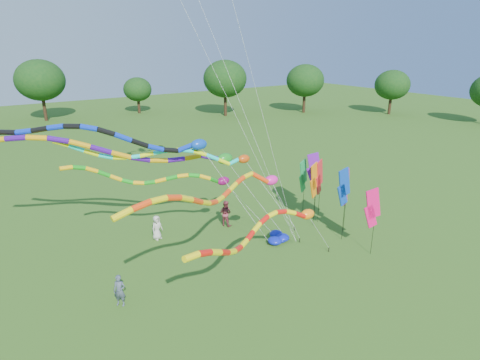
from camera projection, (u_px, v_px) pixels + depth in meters
ground at (311, 290)px, 20.65m from camera, size 160.00×160.00×0.00m
tree_ring at (310, 190)px, 17.86m from camera, size 118.32×120.31×9.72m
tube_kite_red at (271, 227)px, 18.25m from camera, size 11.50×4.43×6.02m
tube_kite_orange at (229, 189)px, 18.14m from camera, size 12.55×4.83×7.55m
tube_kite_purple at (129, 152)px, 22.04m from camera, size 16.71×6.16×8.35m
tube_kite_blue at (119, 138)px, 21.12m from camera, size 14.24×6.38×8.87m
tube_kite_cyan at (180, 156)px, 22.71m from camera, size 13.33×3.84×7.85m
tube_kite_green at (170, 178)px, 22.74m from camera, size 11.51×3.14×6.59m
banner_pole_magenta_b at (346, 187)px, 25.79m from camera, size 1.12×0.45×4.50m
banner_pole_orange at (314, 181)px, 26.65m from camera, size 1.12×0.46×4.63m
banner_pole_green at (303, 176)px, 28.96m from camera, size 1.12×0.47×4.18m
banner_pole_blue_a at (344, 187)px, 24.61m from camera, size 1.16×0.10×4.92m
banner_pole_violet at (314, 169)px, 28.42m from camera, size 1.09×0.56×4.79m
banner_pole_magenta_a at (372, 208)px, 23.12m from camera, size 1.14×0.40×4.27m
banner_pole_red at (319, 177)px, 27.19m from camera, size 1.09×0.54×4.66m
blue_nylon_heap at (275, 237)px, 25.72m from camera, size 1.16×1.41×0.47m
person_a at (157, 228)px, 25.74m from camera, size 0.92×0.75×1.62m
person_b at (120, 291)px, 19.21m from camera, size 0.70×0.69×1.63m
person_c at (226, 213)px, 27.63m from camera, size 1.04×1.12×1.84m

